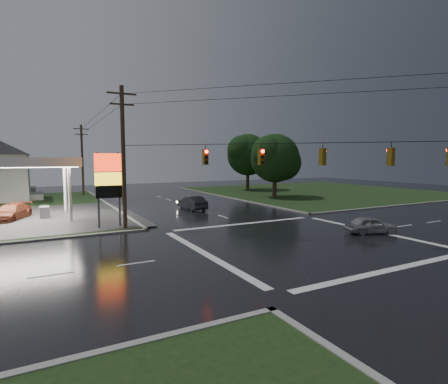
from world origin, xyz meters
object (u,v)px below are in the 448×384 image
pylon_sign (108,178)px  utility_pole_n (82,159)px  car_crossing (371,225)px  utility_pole_nw (123,156)px  car_pump (11,212)px  tree_ne_far (249,155)px  car_north (192,203)px  tree_ne_near (276,158)px

pylon_sign → utility_pole_n: (1.00, 27.50, 1.46)m
utility_pole_n → car_crossing: (15.64, -38.66, -4.85)m
utility_pole_nw → car_pump: size_ratio=2.18×
tree_ne_far → utility_pole_n: bearing=171.5°
tree_ne_far → car_north: size_ratio=2.18×
utility_pole_n → car_north: bearing=-67.8°
tree_ne_near → car_crossing: bearing=-109.4°
pylon_sign → car_north: 11.98m
pylon_sign → car_crossing: pylon_sign is taller
utility_pole_n → car_north: 23.47m
tree_ne_near → car_pump: (-31.83, -3.76, -4.83)m
pylon_sign → utility_pole_n: bearing=87.9°
pylon_sign → car_north: (9.70, 6.22, -3.27)m
pylon_sign → tree_ne_far: size_ratio=0.61×
car_north → car_crossing: bearing=108.3°
tree_ne_far → car_pump: tree_ne_far is taller
utility_pole_n → tree_ne_near: size_ratio=1.17×
pylon_sign → car_pump: bearing=132.9°
tree_ne_near → utility_pole_n: bearing=145.9°
car_pump → car_crossing: bearing=-16.0°
car_crossing → utility_pole_n: bearing=43.2°
utility_pole_nw → car_pump: utility_pole_nw is taller
utility_pole_nw → car_north: 12.35m
utility_pole_nw → car_crossing: 19.34m
tree_ne_far → car_north: (-17.95, -17.28, -5.44)m
pylon_sign → car_north: pylon_sign is taller
tree_ne_near → tree_ne_far: 12.39m
utility_pole_nw → tree_ne_near: bearing=27.9°
utility_pole_nw → pylon_sign: bearing=135.0°
pylon_sign → tree_ne_far: (27.65, 23.49, 2.17)m
tree_ne_far → car_pump: bearing=-155.7°
car_north → tree_ne_far: bearing=-139.6°
utility_pole_n → car_north: utility_pole_n is taller
tree_ne_near → car_crossing: (-8.00, -22.66, -4.94)m
tree_ne_far → pylon_sign: bearing=-139.6°
car_pump → pylon_sign: bearing=-24.7°
tree_ne_near → utility_pole_nw: bearing=-152.1°
utility_pole_nw → tree_ne_near: 26.74m
tree_ne_near → tree_ne_far: bearing=75.9°
pylon_sign → tree_ne_near: tree_ne_near is taller
utility_pole_n → car_crossing: 41.99m
tree_ne_far → utility_pole_nw: bearing=-137.4°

